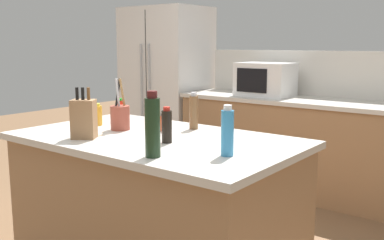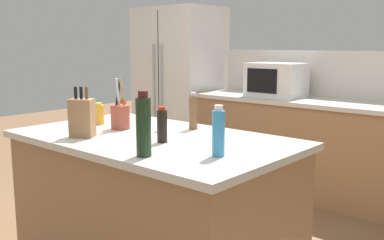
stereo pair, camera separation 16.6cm
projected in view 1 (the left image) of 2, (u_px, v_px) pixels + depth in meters
name	position (u px, v px, depth m)	size (l,w,h in m)	color
back_counter_run	(337.00, 151.00, 4.21)	(3.27, 0.66, 0.94)	#936B47
wall_backsplash	(353.00, 75.00, 4.34)	(3.23, 0.03, 0.46)	beige
kitchen_island	(156.00, 213.00, 2.67)	(1.66, 0.97, 0.94)	#936B47
refrigerator	(167.00, 87.00, 5.46)	(0.96, 0.75, 1.89)	white
microwave	(265.00, 79.00, 4.57)	(0.54, 0.39, 0.34)	white
knife_block	(84.00, 119.00, 2.53)	(0.16, 0.16, 0.29)	#936B47
utensil_crock	(120.00, 117.00, 2.79)	(0.12, 0.12, 0.32)	brown
hot_sauce_bottle	(120.00, 110.00, 3.10)	(0.04, 0.04, 0.16)	red
soy_sauce_bottle	(167.00, 126.00, 2.42)	(0.06, 0.06, 0.20)	black
pepper_grinder	(194.00, 112.00, 2.81)	(0.06, 0.06, 0.23)	brown
spice_jar_paprika	(164.00, 123.00, 2.75)	(0.05, 0.05, 0.11)	#B73D1E
dish_soap_bottle	(227.00, 132.00, 2.13)	(0.06, 0.06, 0.25)	#3384BC
honey_jar	(97.00, 115.00, 2.94)	(0.07, 0.07, 0.14)	gold
wine_bottle	(153.00, 126.00, 2.11)	(0.07, 0.07, 0.31)	black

